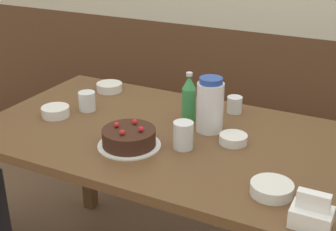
{
  "coord_description": "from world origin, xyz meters",
  "views": [
    {
      "loc": [
        0.73,
        -1.45,
        1.55
      ],
      "look_at": [
        -0.03,
        0.05,
        0.82
      ],
      "focal_mm": 50.0,
      "sensor_mm": 36.0,
      "label": 1
    }
  ],
  "objects_px": {
    "birthday_cake": "(129,138)",
    "glass_tumbler_short": "(87,101)",
    "glass_shot_small": "(183,135)",
    "glass_water_tall": "(235,105)",
    "bowl_side_dish": "(272,189)",
    "soju_bottle": "(189,98)",
    "bench_seat": "(235,163)",
    "bowl_soup_white": "(233,139)",
    "napkin_holder": "(312,214)",
    "bowl_sauce_shallow": "(109,87)",
    "bowl_rice_small": "(55,111)",
    "water_pitcher": "(210,105)"
  },
  "relations": [
    {
      "from": "birthday_cake",
      "to": "glass_shot_small",
      "type": "xyz_separation_m",
      "value": [
        0.18,
        0.08,
        0.02
      ]
    },
    {
      "from": "birthday_cake",
      "to": "bowl_sauce_shallow",
      "type": "bearing_deg",
      "value": 130.52
    },
    {
      "from": "water_pitcher",
      "to": "soju_bottle",
      "type": "bearing_deg",
      "value": 156.74
    },
    {
      "from": "birthday_cake",
      "to": "bowl_side_dish",
      "type": "height_order",
      "value": "birthday_cake"
    },
    {
      "from": "bench_seat",
      "to": "bowl_soup_white",
      "type": "relative_size",
      "value": 21.88
    },
    {
      "from": "glass_shot_small",
      "to": "birthday_cake",
      "type": "bearing_deg",
      "value": -157.03
    },
    {
      "from": "water_pitcher",
      "to": "bowl_side_dish",
      "type": "xyz_separation_m",
      "value": [
        0.34,
        -0.33,
        -0.09
      ]
    },
    {
      "from": "birthday_cake",
      "to": "glass_tumbler_short",
      "type": "relative_size",
      "value": 2.83
    },
    {
      "from": "bowl_rice_small",
      "to": "glass_tumbler_short",
      "type": "height_order",
      "value": "glass_tumbler_short"
    },
    {
      "from": "bowl_side_dish",
      "to": "glass_water_tall",
      "type": "bearing_deg",
      "value": 119.79
    },
    {
      "from": "water_pitcher",
      "to": "bowl_soup_white",
      "type": "distance_m",
      "value": 0.16
    },
    {
      "from": "soju_bottle",
      "to": "glass_shot_small",
      "type": "height_order",
      "value": "soju_bottle"
    },
    {
      "from": "water_pitcher",
      "to": "glass_tumbler_short",
      "type": "bearing_deg",
      "value": -174.84
    },
    {
      "from": "glass_shot_small",
      "to": "water_pitcher",
      "type": "bearing_deg",
      "value": 81.44
    },
    {
      "from": "birthday_cake",
      "to": "glass_water_tall",
      "type": "relative_size",
      "value": 3.3
    },
    {
      "from": "birthday_cake",
      "to": "bowl_soup_white",
      "type": "distance_m",
      "value": 0.38
    },
    {
      "from": "bowl_side_dish",
      "to": "soju_bottle",
      "type": "bearing_deg",
      "value": 139.77
    },
    {
      "from": "bench_seat",
      "to": "glass_tumbler_short",
      "type": "height_order",
      "value": "glass_tumbler_short"
    },
    {
      "from": "soju_bottle",
      "to": "glass_tumbler_short",
      "type": "distance_m",
      "value": 0.45
    },
    {
      "from": "birthday_cake",
      "to": "bowl_sauce_shallow",
      "type": "xyz_separation_m",
      "value": [
        -0.38,
        0.45,
        -0.01
      ]
    },
    {
      "from": "napkin_holder",
      "to": "glass_water_tall",
      "type": "relative_size",
      "value": 1.57
    },
    {
      "from": "bowl_soup_white",
      "to": "bowl_sauce_shallow",
      "type": "bearing_deg",
      "value": 160.4
    },
    {
      "from": "glass_shot_small",
      "to": "glass_tumbler_short",
      "type": "bearing_deg",
      "value": 165.72
    },
    {
      "from": "bowl_soup_white",
      "to": "birthday_cake",
      "type": "bearing_deg",
      "value": -149.52
    },
    {
      "from": "bowl_rice_small",
      "to": "soju_bottle",
      "type": "bearing_deg",
      "value": 22.31
    },
    {
      "from": "water_pitcher",
      "to": "bowl_soup_white",
      "type": "relative_size",
      "value": 2.08
    },
    {
      "from": "soju_bottle",
      "to": "glass_tumbler_short",
      "type": "relative_size",
      "value": 2.52
    },
    {
      "from": "bowl_side_dish",
      "to": "glass_tumbler_short",
      "type": "bearing_deg",
      "value": 162.15
    },
    {
      "from": "bowl_rice_small",
      "to": "glass_water_tall",
      "type": "distance_m",
      "value": 0.75
    },
    {
      "from": "bench_seat",
      "to": "bowl_side_dish",
      "type": "bearing_deg",
      "value": -66.59
    },
    {
      "from": "bench_seat",
      "to": "bowl_soup_white",
      "type": "xyz_separation_m",
      "value": [
        0.24,
        -0.8,
        0.56
      ]
    },
    {
      "from": "soju_bottle",
      "to": "bowl_soup_white",
      "type": "height_order",
      "value": "soju_bottle"
    },
    {
      "from": "bowl_rice_small",
      "to": "glass_shot_small",
      "type": "distance_m",
      "value": 0.6
    },
    {
      "from": "soju_bottle",
      "to": "bowl_side_dish",
      "type": "relative_size",
      "value": 1.58
    },
    {
      "from": "water_pitcher",
      "to": "soju_bottle",
      "type": "xyz_separation_m",
      "value": [
        -0.11,
        0.05,
        -0.01
      ]
    },
    {
      "from": "soju_bottle",
      "to": "bowl_soup_white",
      "type": "distance_m",
      "value": 0.27
    },
    {
      "from": "bench_seat",
      "to": "water_pitcher",
      "type": "xyz_separation_m",
      "value": [
        0.12,
        -0.73,
        0.65
      ]
    },
    {
      "from": "bench_seat",
      "to": "glass_shot_small",
      "type": "relative_size",
      "value": 22.64
    },
    {
      "from": "bowl_soup_white",
      "to": "glass_shot_small",
      "type": "relative_size",
      "value": 1.04
    },
    {
      "from": "bowl_rice_small",
      "to": "bowl_sauce_shallow",
      "type": "height_order",
      "value": "bowl_rice_small"
    },
    {
      "from": "bowl_sauce_shallow",
      "to": "glass_water_tall",
      "type": "relative_size",
      "value": 1.73
    },
    {
      "from": "bowl_sauce_shallow",
      "to": "glass_shot_small",
      "type": "relative_size",
      "value": 1.21
    },
    {
      "from": "napkin_holder",
      "to": "glass_water_tall",
      "type": "bearing_deg",
      "value": 124.56
    },
    {
      "from": "bowl_rice_small",
      "to": "bowl_side_dish",
      "type": "distance_m",
      "value": 0.98
    },
    {
      "from": "napkin_holder",
      "to": "bowl_sauce_shallow",
      "type": "xyz_separation_m",
      "value": [
        -1.07,
        0.63,
        -0.02
      ]
    },
    {
      "from": "bench_seat",
      "to": "glass_water_tall",
      "type": "height_order",
      "value": "glass_water_tall"
    },
    {
      "from": "bowl_rice_small",
      "to": "bowl_sauce_shallow",
      "type": "bearing_deg",
      "value": 84.58
    },
    {
      "from": "birthday_cake",
      "to": "glass_shot_small",
      "type": "distance_m",
      "value": 0.2
    },
    {
      "from": "birthday_cake",
      "to": "bowl_sauce_shallow",
      "type": "distance_m",
      "value": 0.59
    },
    {
      "from": "glass_water_tall",
      "to": "bowl_rice_small",
      "type": "bearing_deg",
      "value": -149.99
    }
  ]
}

